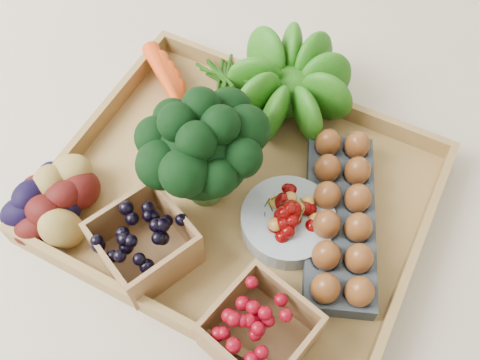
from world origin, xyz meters
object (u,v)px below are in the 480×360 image
at_px(tray, 240,197).
at_px(egg_carton, 339,220).
at_px(broccoli, 203,166).
at_px(cherry_bowl, 288,222).

height_order(tray, egg_carton, egg_carton).
xyz_separation_m(broccoli, egg_carton, (0.21, 0.04, -0.06)).
distance_m(tray, cherry_bowl, 0.09).
height_order(cherry_bowl, egg_carton, cherry_bowl).
bearing_deg(tray, egg_carton, 7.66).
bearing_deg(broccoli, cherry_bowl, 0.15).
distance_m(broccoli, cherry_bowl, 0.15).
height_order(tray, broccoli, broccoli).
distance_m(tray, broccoli, 0.10).
bearing_deg(broccoli, tray, 19.57).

